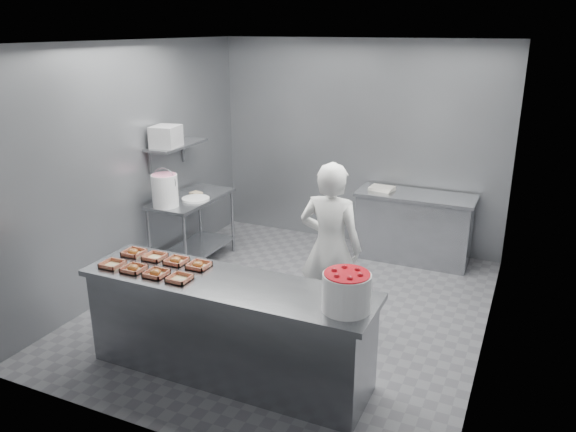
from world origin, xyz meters
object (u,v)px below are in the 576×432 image
object	(u,v)px
tray_7	(199,265)
glaze_bucket	(165,190)
tray_1	(134,268)
tray_2	(156,273)
appliance	(166,136)
strawberry_tub	(346,291)
back_counter	(414,227)
tray_3	(179,278)
prep_table	(193,220)
tray_5	(155,257)
worker	(330,248)
service_counter	(228,328)
tray_0	(112,264)
tray_6	(176,261)
tray_4	(134,252)

from	to	relation	value
tray_7	glaze_bucket	bearing A→B (deg)	134.58
tray_1	tray_7	distance (m)	0.56
tray_1	tray_2	world-z (taller)	same
tray_1	appliance	xyz separation A→B (m)	(-0.97, 1.89, 0.77)
tray_1	strawberry_tub	size ratio (longest dim) A/B	0.51
back_counter	glaze_bucket	bearing A→B (deg)	-146.34
tray_2	tray_3	world-z (taller)	tray_2
prep_table	tray_1	distance (m)	2.27
tray_5	worker	size ratio (longest dim) A/B	0.11
tray_3	tray_5	xyz separation A→B (m)	(-0.48, 0.30, 0.00)
tray_2	strawberry_tub	size ratio (longest dim) A/B	0.51
tray_7	worker	world-z (taller)	worker
tray_3	tray_1	bearing A→B (deg)	-180.00
strawberry_tub	glaze_bucket	size ratio (longest dim) A/B	0.78
tray_5	appliance	xyz separation A→B (m)	(-0.97, 1.60, 0.77)
service_counter	tray_0	bearing A→B (deg)	-172.24
tray_5	appliance	bearing A→B (deg)	121.31
tray_3	glaze_bucket	xyz separation A→B (m)	(-1.34, 1.66, 0.18)
tray_0	tray_3	bearing A→B (deg)	0.00
tray_1	tray_6	xyz separation A→B (m)	(0.24, 0.30, 0.00)
prep_table	tray_7	distance (m)	2.23
tray_3	tray_5	distance (m)	0.56
back_counter	tray_6	bearing A→B (deg)	-115.98
prep_table	back_counter	distance (m)	2.87
service_counter	prep_table	size ratio (longest dim) A/B	2.17
tray_2	tray_6	bearing A→B (deg)	90.00
service_counter	worker	xyz separation A→B (m)	(0.51, 1.15, 0.41)
tray_0	appliance	size ratio (longest dim) A/B	0.56
glaze_bucket	appliance	world-z (taller)	appliance
glaze_bucket	tray_2	bearing A→B (deg)	-56.40
back_counter	glaze_bucket	world-z (taller)	glaze_bucket
worker	back_counter	bearing A→B (deg)	-101.80
back_counter	strawberry_tub	xyz separation A→B (m)	(0.18, -3.31, 0.61)
worker	tray_3	bearing A→B (deg)	54.69
worker	tray_6	bearing A→B (deg)	40.53
prep_table	tray_0	world-z (taller)	tray_0
tray_5	tray_7	bearing A→B (deg)	-0.00
tray_7	glaze_bucket	size ratio (longest dim) A/B	0.40
prep_table	tray_5	distance (m)	2.00
tray_1	worker	size ratio (longest dim) A/B	0.11
tray_0	glaze_bucket	size ratio (longest dim) A/B	0.40
service_counter	strawberry_tub	world-z (taller)	strawberry_tub
tray_0	tray_6	size ratio (longest dim) A/B	1.00
tray_6	appliance	xyz separation A→B (m)	(-1.21, 1.60, 0.77)
tray_6	appliance	distance (m)	2.15
tray_6	tray_2	bearing A→B (deg)	-90.00
strawberry_tub	glaze_bucket	xyz separation A→B (m)	(-2.79, 1.57, 0.04)
back_counter	tray_4	xyz separation A→B (m)	(-1.99, -3.10, 0.47)
tray_5	tray_2	bearing A→B (deg)	-51.41
back_counter	tray_4	world-z (taller)	tray_4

